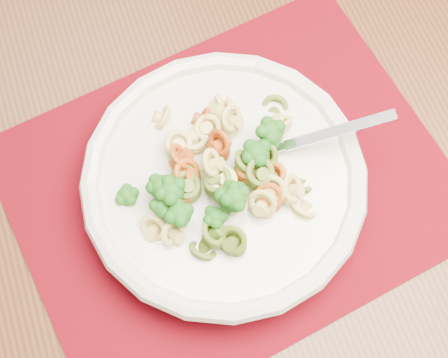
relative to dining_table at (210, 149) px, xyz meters
name	(u,v)px	position (x,y,z in m)	size (l,w,h in m)	color
dining_table	(210,149)	(0.00, 0.00, 0.00)	(1.48, 0.98, 0.74)	#513116
placemat	(230,186)	(-0.01, -0.09, 0.10)	(0.44, 0.34, 0.00)	#520310
pasta_bowl	(224,182)	(-0.02, -0.09, 0.13)	(0.29, 0.29, 0.05)	beige
pasta_broccoli_heap	(224,177)	(-0.02, -0.09, 0.14)	(0.24, 0.24, 0.06)	#E3CC70
fork	(261,153)	(0.03, -0.08, 0.14)	(0.19, 0.02, 0.01)	silver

